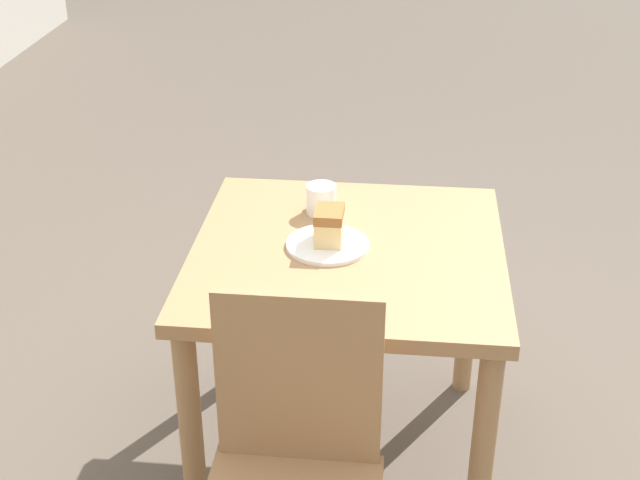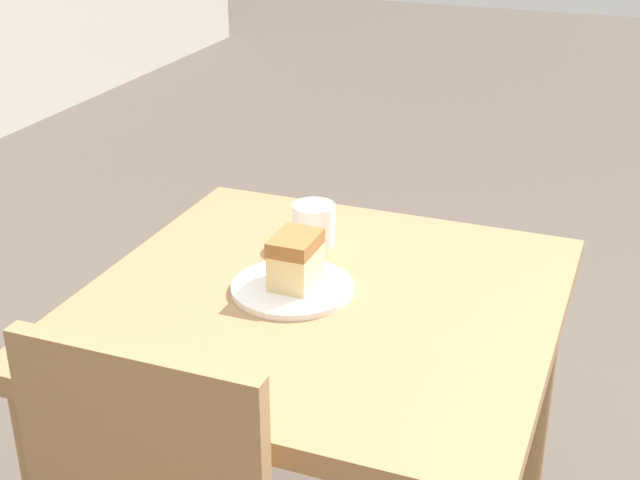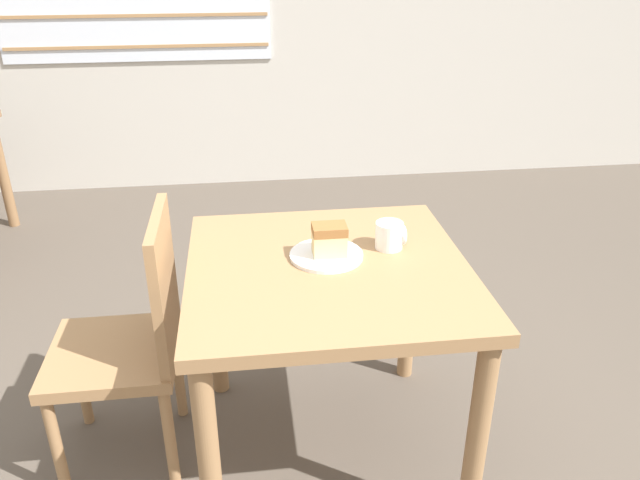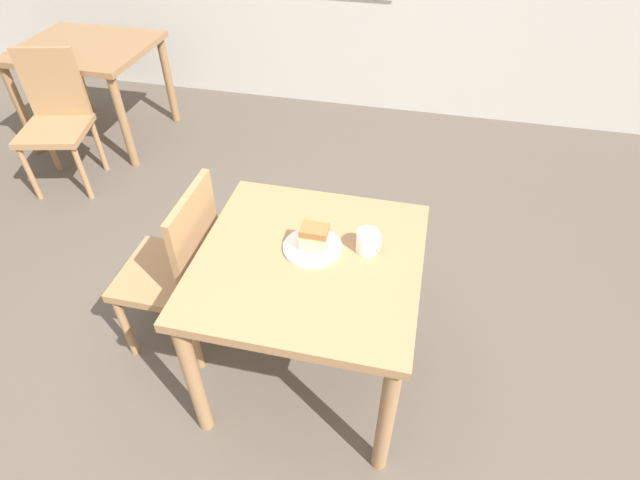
{
  "view_description": "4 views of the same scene",
  "coord_description": "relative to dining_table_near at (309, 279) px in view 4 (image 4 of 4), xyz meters",
  "views": [
    {
      "loc": [
        -2.02,
        0.19,
        1.86
      ],
      "look_at": [
        0.05,
        0.4,
        0.73
      ],
      "focal_mm": 50.0,
      "sensor_mm": 36.0,
      "label": 1
    },
    {
      "loc": [
        -1.25,
        -0.18,
        1.47
      ],
      "look_at": [
        0.1,
        0.35,
        0.81
      ],
      "focal_mm": 50.0,
      "sensor_mm": 36.0,
      "label": 2
    },
    {
      "loc": [
        -0.18,
        -1.28,
        1.59
      ],
      "look_at": [
        0.04,
        0.38,
        0.77
      ],
      "focal_mm": 35.0,
      "sensor_mm": 36.0,
      "label": 3
    },
    {
      "loc": [
        0.39,
        -0.96,
        1.99
      ],
      "look_at": [
        0.09,
        0.37,
        0.78
      ],
      "focal_mm": 28.0,
      "sensor_mm": 36.0,
      "label": 4
    }
  ],
  "objects": [
    {
      "name": "plate",
      "position": [
        0.0,
        0.05,
        0.12
      ],
      "size": [
        0.22,
        0.22,
        0.01
      ],
      "color": "white",
      "rests_on": "dining_table_near"
    },
    {
      "name": "ground_plane",
      "position": [
        -0.06,
        -0.33,
        -0.6
      ],
      "size": [
        14.0,
        14.0,
        0.0
      ],
      "primitive_type": "plane",
      "color": "brown"
    },
    {
      "name": "dining_table_far",
      "position": [
        -2.04,
        1.74,
        -0.01
      ],
      "size": [
        0.9,
        0.79,
        0.7
      ],
      "color": "olive",
      "rests_on": "ground_plane"
    },
    {
      "name": "coffee_mug",
      "position": [
        0.21,
        0.09,
        0.15
      ],
      "size": [
        0.09,
        0.09,
        0.09
      ],
      "color": "white",
      "rests_on": "dining_table_near"
    },
    {
      "name": "dining_table_near",
      "position": [
        0.0,
        0.0,
        0.0
      ],
      "size": [
        0.83,
        0.83,
        0.71
      ],
      "color": "#9E754C",
      "rests_on": "ground_plane"
    },
    {
      "name": "chair_far_corner",
      "position": [
        -1.95,
        1.16,
        -0.14
      ],
      "size": [
        0.48,
        0.48,
        0.87
      ],
      "rotation": [
        0.0,
        0.0,
        0.24
      ],
      "color": "#9E754C",
      "rests_on": "ground_plane"
    },
    {
      "name": "cake_slice",
      "position": [
        0.01,
        0.05,
        0.17
      ],
      "size": [
        0.1,
        0.07,
        0.09
      ],
      "color": "#E5CC89",
      "rests_on": "plate"
    },
    {
      "name": "chair_near_window",
      "position": [
        -0.61,
        0.07,
        -0.14
      ],
      "size": [
        0.4,
        0.4,
        0.87
      ],
      "rotation": [
        0.0,
        0.0,
        -1.57
      ],
      "color": "#9E754C",
      "rests_on": "ground_plane"
    }
  ]
}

